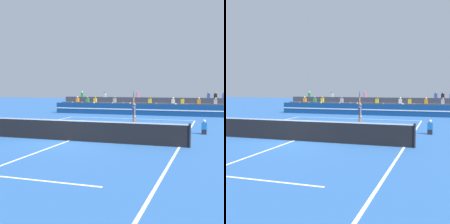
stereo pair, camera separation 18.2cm
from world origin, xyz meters
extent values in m
plane|color=#285699|center=(0.00, 0.00, 0.00)|extent=(120.00, 120.00, 0.00)
cube|color=white|center=(0.00, 11.90, 0.00)|extent=(11.00, 0.10, 0.01)
cube|color=white|center=(5.50, 0.00, 0.00)|extent=(0.10, 23.80, 0.01)
cube|color=white|center=(0.00, 6.43, 0.00)|extent=(8.25, 0.10, 0.01)
cube|color=white|center=(0.00, 0.00, 0.00)|extent=(0.10, 12.85, 0.01)
cylinder|color=black|center=(5.95, 0.00, 0.55)|extent=(0.10, 0.10, 1.10)
cube|color=black|center=(0.00, 0.00, 0.50)|extent=(11.90, 0.02, 1.00)
cube|color=white|center=(0.00, 0.00, 1.03)|extent=(11.90, 0.04, 0.06)
cube|color=navy|center=(0.00, 15.63, 0.55)|extent=(18.00, 0.24, 1.10)
cube|color=white|center=(0.00, 15.50, 0.55)|extent=(18.00, 0.02, 0.10)
cube|color=#383D4C|center=(0.00, 16.91, 0.28)|extent=(18.68, 0.95, 0.55)
cube|color=black|center=(-1.99, 16.74, 0.77)|extent=(0.32, 0.22, 0.44)
sphere|color=brown|center=(-1.99, 16.74, 1.09)|extent=(0.18, 0.18, 0.18)
cube|color=#2D4CA5|center=(-3.14, 16.74, 0.77)|extent=(0.32, 0.22, 0.44)
sphere|color=#9E7051|center=(-3.14, 16.74, 1.09)|extent=(0.18, 0.18, 0.18)
cube|color=yellow|center=(-1.24, 16.74, 0.77)|extent=(0.32, 0.22, 0.44)
sphere|color=tan|center=(-1.24, 16.74, 1.09)|extent=(0.18, 0.18, 0.18)
cube|color=silver|center=(1.46, 16.74, 0.77)|extent=(0.32, 0.22, 0.44)
sphere|color=brown|center=(1.46, 16.74, 1.09)|extent=(0.18, 0.18, 0.18)
cube|color=purple|center=(-7.74, 16.74, 0.77)|extent=(0.32, 0.22, 0.44)
sphere|color=brown|center=(-7.74, 16.74, 1.09)|extent=(0.18, 0.18, 0.18)
cube|color=orange|center=(4.41, 16.74, 0.77)|extent=(0.32, 0.22, 0.44)
sphere|color=brown|center=(4.41, 16.74, 1.09)|extent=(0.18, 0.18, 0.18)
cube|color=yellow|center=(3.38, 16.74, 0.77)|extent=(0.32, 0.22, 0.44)
sphere|color=beige|center=(3.38, 16.74, 1.09)|extent=(0.18, 0.18, 0.18)
cube|color=pink|center=(-5.21, 16.74, 0.77)|extent=(0.32, 0.22, 0.44)
sphere|color=beige|center=(-5.21, 16.74, 1.09)|extent=(0.18, 0.18, 0.18)
cube|color=silver|center=(-6.63, 16.74, 0.77)|extent=(0.32, 0.22, 0.44)
sphere|color=brown|center=(-6.63, 16.74, 1.09)|extent=(0.18, 0.18, 0.18)
cube|color=#383D4C|center=(0.00, 17.86, 0.55)|extent=(18.68, 0.95, 1.10)
cube|color=orange|center=(-7.55, 17.69, 1.32)|extent=(0.32, 0.22, 0.44)
sphere|color=beige|center=(-7.55, 17.69, 1.64)|extent=(0.18, 0.18, 0.18)
cube|color=#B2B2B7|center=(-3.21, 17.69, 1.32)|extent=(0.32, 0.22, 0.44)
sphere|color=brown|center=(-3.21, 17.69, 1.64)|extent=(0.18, 0.18, 0.18)
cube|color=#338C4C|center=(-6.34, 17.69, 1.32)|extent=(0.32, 0.22, 0.44)
sphere|color=#9E7051|center=(-6.34, 17.69, 1.64)|extent=(0.18, 0.18, 0.18)
cube|color=yellow|center=(0.62, 17.69, 1.32)|extent=(0.32, 0.22, 0.44)
sphere|color=brown|center=(0.62, 17.69, 1.64)|extent=(0.18, 0.18, 0.18)
cube|color=yellow|center=(3.95, 17.69, 1.32)|extent=(0.32, 0.22, 0.44)
sphere|color=brown|center=(3.95, 17.69, 1.64)|extent=(0.18, 0.18, 0.18)
cube|color=silver|center=(3.02, 17.69, 1.32)|extent=(0.32, 0.22, 0.44)
sphere|color=beige|center=(3.02, 17.69, 1.64)|extent=(0.18, 0.18, 0.18)
cube|color=yellow|center=(-5.44, 17.69, 1.32)|extent=(0.32, 0.22, 0.44)
sphere|color=#9E7051|center=(-5.44, 17.69, 1.64)|extent=(0.18, 0.18, 0.18)
cube|color=#B2B2B7|center=(7.09, 17.69, 1.32)|extent=(0.32, 0.22, 0.44)
sphere|color=tan|center=(7.09, 17.69, 1.64)|extent=(0.18, 0.18, 0.18)
cube|color=orange|center=(5.53, 17.69, 1.32)|extent=(0.32, 0.22, 0.44)
sphere|color=beige|center=(5.53, 17.69, 1.64)|extent=(0.18, 0.18, 0.18)
cube|color=#383D4C|center=(0.00, 18.81, 0.83)|extent=(18.68, 0.95, 1.65)
cube|color=#2D4CA5|center=(7.87, 18.64, 1.87)|extent=(0.32, 0.22, 0.44)
sphere|color=#9E7051|center=(7.87, 18.64, 2.19)|extent=(0.18, 0.18, 0.18)
cube|color=#B2B2B7|center=(-4.68, 18.64, 1.87)|extent=(0.32, 0.22, 0.44)
sphere|color=brown|center=(-4.68, 18.64, 2.19)|extent=(0.18, 0.18, 0.18)
cube|color=#2D4CA5|center=(6.41, 18.64, 1.87)|extent=(0.32, 0.22, 0.44)
sphere|color=#9E7051|center=(6.41, 18.64, 2.19)|extent=(0.18, 0.18, 0.18)
cube|color=#338C4C|center=(-7.38, 18.64, 1.87)|extent=(0.32, 0.22, 0.44)
sphere|color=beige|center=(-7.38, 18.64, 2.19)|extent=(0.18, 0.18, 0.18)
cube|color=pink|center=(-0.93, 18.64, 1.87)|extent=(0.32, 0.22, 0.44)
sphere|color=#9E7051|center=(-0.93, 18.64, 2.19)|extent=(0.18, 0.18, 0.18)
cube|color=black|center=(7.07, 18.64, 1.87)|extent=(0.32, 0.22, 0.44)
sphere|color=#9E7051|center=(7.07, 18.64, 2.19)|extent=(0.18, 0.18, 0.18)
cube|color=black|center=(6.44, 4.50, 0.06)|extent=(0.28, 0.36, 0.12)
cube|color=black|center=(6.44, 4.50, 0.18)|extent=(0.28, 0.24, 0.18)
cube|color=#1966B2|center=(6.44, 4.50, 0.47)|extent=(0.30, 0.18, 0.40)
sphere|color=beige|center=(6.44, 4.50, 0.76)|extent=(0.17, 0.17, 0.17)
cylinder|color=brown|center=(2.10, 5.06, 0.45)|extent=(0.14, 0.14, 0.90)
cylinder|color=brown|center=(2.10, 5.30, 0.45)|extent=(0.14, 0.14, 0.90)
cube|color=white|center=(2.08, 5.16, 0.94)|extent=(0.29, 0.37, 0.20)
cube|color=#2D4CA5|center=(2.08, 5.16, 1.24)|extent=(0.31, 0.41, 0.56)
sphere|color=brown|center=(2.08, 5.16, 1.60)|extent=(0.22, 0.22, 0.22)
cube|color=white|center=(2.06, 5.05, 0.04)|extent=(0.28, 0.20, 0.09)
cube|color=white|center=(2.06, 5.28, 0.04)|extent=(0.28, 0.20, 0.09)
cylinder|color=brown|center=(2.16, 4.94, 1.18)|extent=(0.09, 0.09, 0.56)
cylinder|color=brown|center=(1.99, 5.44, 1.75)|extent=(0.16, 0.26, 0.60)
cylinder|color=black|center=(1.96, 5.54, 2.14)|extent=(0.06, 0.09, 0.22)
torus|color=#1E4C99|center=(1.94, 5.58, 2.31)|extent=(0.15, 0.36, 0.38)
sphere|color=#C6DB33|center=(-1.33, 3.15, 0.03)|extent=(0.07, 0.07, 0.07)
camera|label=1|loc=(6.93, -14.17, 2.68)|focal=50.00mm
camera|label=2|loc=(7.10, -14.11, 2.68)|focal=50.00mm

